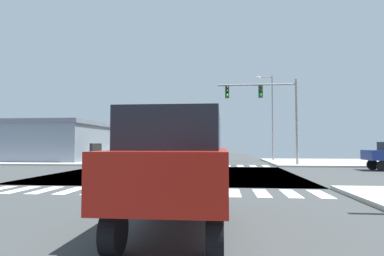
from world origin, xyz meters
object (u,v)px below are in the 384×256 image
object	(u,v)px
street_lamp	(270,111)
suv_outer_3	(178,160)
pickup_queued_1	(172,147)
box_truck_trailing_1	(145,136)
suv_middle_2	(181,147)
bank_building	(38,141)
sedan_nearside_1	(196,148)
traffic_signal_mast	(266,102)

from	to	relation	value
street_lamp	suv_outer_3	size ratio (longest dim) A/B	1.88
pickup_queued_1	box_truck_trailing_1	world-z (taller)	box_truck_trailing_1
street_lamp	suv_middle_2	bearing A→B (deg)	155.04
bank_building	sedan_nearside_1	world-z (taller)	bank_building
traffic_signal_mast	pickup_queued_1	world-z (taller)	traffic_signal_mast
bank_building	sedan_nearside_1	xyz separation A→B (m)	(14.49, 26.72, -0.90)
box_truck_trailing_1	sedan_nearside_1	bearing A→B (deg)	-96.35
box_truck_trailing_1	bank_building	bearing A→B (deg)	-1.29
pickup_queued_1	box_truck_trailing_1	size ratio (longest dim) A/B	0.71
box_truck_trailing_1	suv_middle_2	world-z (taller)	box_truck_trailing_1
suv_middle_2	suv_outer_3	world-z (taller)	same
suv_outer_3	box_truck_trailing_1	bearing A→B (deg)	105.16
bank_building	sedan_nearside_1	size ratio (longest dim) A/B	3.48
traffic_signal_mast	pickup_queued_1	size ratio (longest dim) A/B	1.36
bank_building	pickup_queued_1	xyz separation A→B (m)	(11.49, 17.89, -0.73)
bank_building	suv_outer_3	distance (m)	31.99
pickup_queued_1	suv_outer_3	size ratio (longest dim) A/B	1.11
street_lamp	pickup_queued_1	world-z (taller)	street_lamp
traffic_signal_mast	pickup_queued_1	distance (m)	26.84
suv_middle_2	box_truck_trailing_1	bearing A→B (deg)	61.11
street_lamp	bank_building	size ratio (longest dim) A/B	0.58
sedan_nearside_1	box_truck_trailing_1	xyz separation A→B (m)	(-3.00, -26.97, 1.45)
pickup_queued_1	suv_middle_2	xyz separation A→B (m)	(3.00, -12.72, 0.10)
bank_building	suv_middle_2	world-z (taller)	bank_building
street_lamp	suv_middle_2	xyz separation A→B (m)	(-9.64, 4.49, -3.72)
traffic_signal_mast	suv_middle_2	bearing A→B (deg)	126.47
sedan_nearside_1	pickup_queued_1	xyz separation A→B (m)	(-3.00, -8.82, 0.17)
sedan_nearside_1	suv_middle_2	xyz separation A→B (m)	(0.00, -21.54, 0.28)
street_lamp	suv_outer_3	xyz separation A→B (m)	(-5.64, -26.78, -3.72)
street_lamp	box_truck_trailing_1	size ratio (longest dim) A/B	1.20
traffic_signal_mast	box_truck_trailing_1	world-z (taller)	traffic_signal_mast
street_lamp	sedan_nearside_1	world-z (taller)	street_lamp
traffic_signal_mast	bank_building	size ratio (longest dim) A/B	0.46
suv_outer_3	pickup_queued_1	bearing A→B (deg)	99.04
street_lamp	traffic_signal_mast	bearing A→B (deg)	-100.68
suv_outer_3	suv_middle_2	bearing A→B (deg)	97.29
bank_building	suv_outer_3	size ratio (longest dim) A/B	3.25
box_truck_trailing_1	suv_outer_3	bearing A→B (deg)	105.16
traffic_signal_mast	sedan_nearside_1	distance (m)	34.12
street_lamp	bank_building	world-z (taller)	street_lamp
pickup_queued_1	street_lamp	bearing A→B (deg)	126.31
street_lamp	sedan_nearside_1	xyz separation A→B (m)	(-9.64, 26.03, -4.00)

